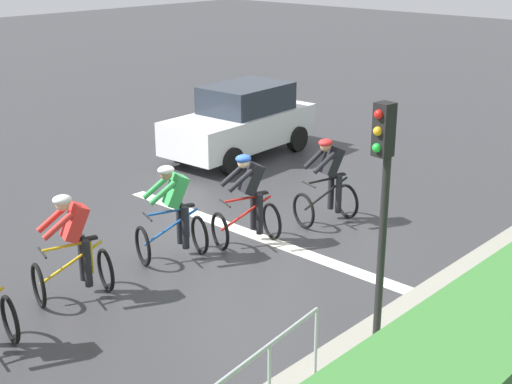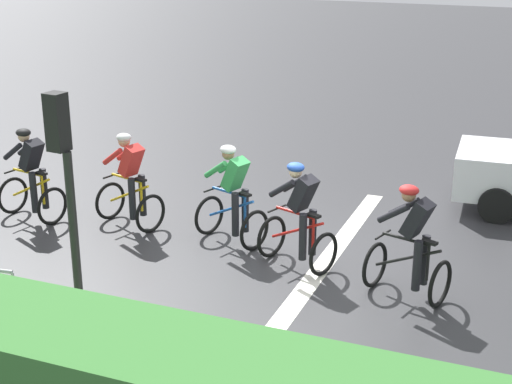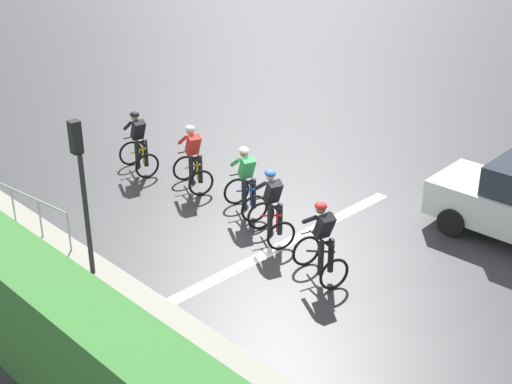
% 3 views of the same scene
% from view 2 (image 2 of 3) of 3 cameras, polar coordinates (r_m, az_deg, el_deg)
% --- Properties ---
extents(ground_plane, '(80.00, 80.00, 0.00)m').
position_cam_2_polar(ground_plane, '(12.10, 3.13, -5.27)').
color(ground_plane, '#333335').
extents(road_marking_stop_line, '(7.00, 0.30, 0.01)m').
position_cam_2_polar(road_marking_stop_line, '(11.99, 4.90, -5.53)').
color(road_marking_stop_line, silver).
rests_on(road_marking_stop_line, ground).
extents(cyclist_lead, '(0.87, 1.19, 1.66)m').
position_cam_2_polar(cyclist_lead, '(14.10, -16.31, 1.09)').
color(cyclist_lead, black).
rests_on(cyclist_lead, ground).
extents(cyclist_second, '(0.96, 1.23, 1.66)m').
position_cam_2_polar(cyclist_second, '(13.40, -9.32, 0.68)').
color(cyclist_second, black).
rests_on(cyclist_second, ground).
extents(cyclist_mid, '(1.00, 1.24, 1.66)m').
position_cam_2_polar(cyclist_mid, '(12.54, -1.74, -0.39)').
color(cyclist_mid, black).
rests_on(cyclist_mid, ground).
extents(cyclist_fourth, '(1.00, 1.25, 1.66)m').
position_cam_2_polar(cyclist_fourth, '(11.68, 3.24, -1.95)').
color(cyclist_fourth, black).
rests_on(cyclist_fourth, ground).
extents(cyclist_trailing, '(0.95, 1.23, 1.66)m').
position_cam_2_polar(cyclist_trailing, '(10.94, 11.43, -3.88)').
color(cyclist_trailing, black).
rests_on(cyclist_trailing, ground).
extents(traffic_light_near_crossing, '(0.22, 0.31, 3.34)m').
position_cam_2_polar(traffic_light_near_crossing, '(8.76, -13.89, -0.02)').
color(traffic_light_near_crossing, black).
rests_on(traffic_light_near_crossing, ground).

